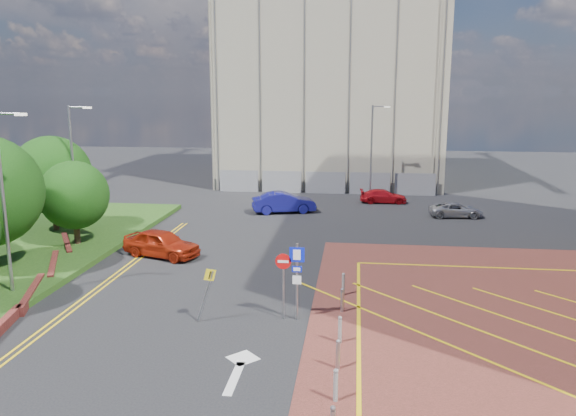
% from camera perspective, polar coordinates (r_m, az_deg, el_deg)
% --- Properties ---
extents(ground, '(140.00, 140.00, 0.00)m').
position_cam_1_polar(ground, '(22.41, -0.68, -12.18)').
color(ground, black).
rests_on(ground, ground).
extents(retaining_wall, '(6.06, 20.33, 0.40)m').
position_cam_1_polar(retaining_wall, '(28.07, -24.95, -7.86)').
color(retaining_wall, maroon).
rests_on(retaining_wall, ground).
extents(tree_c, '(4.00, 4.00, 4.90)m').
position_cam_1_polar(tree_c, '(34.88, -20.91, 1.23)').
color(tree_c, '#3D2B1C').
rests_on(tree_c, grass_bed).
extents(tree_d, '(5.00, 5.00, 6.08)m').
position_cam_1_polar(tree_d, '(38.81, -22.86, 3.09)').
color(tree_d, '#3D2B1C').
rests_on(tree_d, grass_bed).
extents(lamp_left_near, '(1.53, 0.16, 8.00)m').
position_cam_1_polar(lamp_left_near, '(27.33, -26.86, 1.14)').
color(lamp_left_near, '#9EA0A8').
rests_on(lamp_left_near, grass_bed).
extents(lamp_left_far, '(1.53, 0.16, 8.00)m').
position_cam_1_polar(lamp_left_far, '(36.84, -20.91, 4.06)').
color(lamp_left_far, '#9EA0A8').
rests_on(lamp_left_far, grass_bed).
extents(lamp_back, '(1.53, 0.16, 8.00)m').
position_cam_1_polar(lamp_back, '(48.55, 8.56, 6.01)').
color(lamp_back, '#9EA0A8').
rests_on(lamp_back, ground).
extents(sign_cluster, '(1.17, 0.12, 3.20)m').
position_cam_1_polar(sign_cluster, '(22.58, 0.40, -6.67)').
color(sign_cluster, '#9EA0A8').
rests_on(sign_cluster, ground).
extents(warning_sign, '(0.81, 0.43, 2.24)m').
position_cam_1_polar(warning_sign, '(22.72, -8.23, -8.08)').
color(warning_sign, '#9EA0A8').
rests_on(warning_sign, ground).
extents(bollard_row, '(0.14, 11.14, 0.90)m').
position_cam_1_polar(bollard_row, '(20.53, 5.23, -13.12)').
color(bollard_row, '#9EA0A8').
rests_on(bollard_row, forecourt).
extents(construction_building, '(21.20, 19.20, 22.00)m').
position_cam_1_polar(construction_building, '(60.39, 4.49, 13.51)').
color(construction_building, '#A39A85').
rests_on(construction_building, ground).
extents(construction_fence, '(21.60, 0.06, 2.00)m').
position_cam_1_polar(construction_fence, '(50.98, 4.93, 2.56)').
color(construction_fence, gray).
rests_on(construction_fence, ground).
extents(car_red_left, '(4.83, 3.18, 1.53)m').
position_cam_1_polar(car_red_left, '(32.25, -12.73, -3.51)').
color(car_red_left, '#A4230E').
rests_on(car_red_left, ground).
extents(car_blue_back, '(5.08, 2.99, 1.58)m').
position_cam_1_polar(car_blue_back, '(42.86, -0.43, 0.57)').
color(car_blue_back, navy).
rests_on(car_blue_back, ground).
extents(car_red_back, '(3.95, 1.80, 1.12)m').
position_cam_1_polar(car_red_back, '(47.36, 9.66, 1.19)').
color(car_red_back, red).
rests_on(car_red_back, ground).
extents(car_silver_back, '(3.97, 2.04, 1.07)m').
position_cam_1_polar(car_silver_back, '(43.19, 16.69, -0.19)').
color(car_silver_back, '#98989E').
rests_on(car_silver_back, ground).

